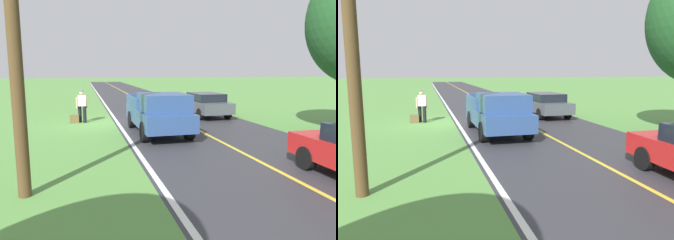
% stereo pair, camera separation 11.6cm
% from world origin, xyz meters
% --- Properties ---
extents(ground_plane, '(200.00, 200.00, 0.00)m').
position_xyz_m(ground_plane, '(0.00, 0.00, 0.00)').
color(ground_plane, '#568E42').
extents(road_surface, '(7.17, 120.00, 0.00)m').
position_xyz_m(road_surface, '(-4.33, 0.00, 0.00)').
color(road_surface, '#333338').
rests_on(road_surface, ground).
extents(lane_edge_line, '(0.16, 117.60, 0.00)m').
position_xyz_m(lane_edge_line, '(-0.92, 0.00, 0.01)').
color(lane_edge_line, silver).
rests_on(lane_edge_line, ground).
extents(lane_centre_line, '(0.14, 117.60, 0.00)m').
position_xyz_m(lane_centre_line, '(-4.33, 0.00, 0.01)').
color(lane_centre_line, gold).
rests_on(lane_centre_line, ground).
extents(hitchhiker_walking, '(0.62, 0.51, 1.75)m').
position_xyz_m(hitchhiker_walking, '(0.88, -0.59, 0.98)').
color(hitchhiker_walking, black).
rests_on(hitchhiker_walking, ground).
extents(suitcase_carried, '(0.48, 0.24, 0.43)m').
position_xyz_m(suitcase_carried, '(1.29, -0.47, 0.22)').
color(suitcase_carried, brown).
rests_on(suitcase_carried, ground).
extents(pickup_truck_passing, '(2.11, 5.40, 1.82)m').
position_xyz_m(pickup_truck_passing, '(-2.35, 3.50, 0.97)').
color(pickup_truck_passing, '#2D4C84').
rests_on(pickup_truck_passing, ground).
extents(sedan_near_oncoming, '(2.03, 4.45, 1.41)m').
position_xyz_m(sedan_near_oncoming, '(-6.31, -1.10, 0.75)').
color(sedan_near_oncoming, '#4C5156').
rests_on(sedan_near_oncoming, ground).
extents(utility_pole_roadside, '(0.28, 0.28, 8.20)m').
position_xyz_m(utility_pole_roadside, '(2.15, 9.53, 4.10)').
color(utility_pole_roadside, brown).
rests_on(utility_pole_roadside, ground).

